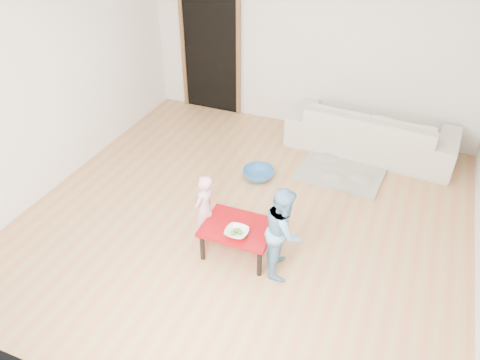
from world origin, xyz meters
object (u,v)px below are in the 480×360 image
Objects in this scene: red_table at (238,240)px; basin at (259,174)px; child_pink at (204,210)px; bowl at (237,232)px; child_blue at (284,231)px; sofa at (371,131)px.

basin is at bearing 101.93° from red_table.
red_table is at bearing 90.13° from child_pink.
bowl is 0.48m from child_blue.
child_pink reaches higher than sofa.
child_blue reaches higher than red_table.
sofa is at bearing -22.67° from child_blue.
child_blue is 2.36× the size of basin.
bowl is (0.03, -0.12, 0.21)m from red_table.
red_table is (-0.92, -2.65, -0.15)m from sofa.
child_blue is (0.91, -0.08, 0.07)m from child_pink.
child_pink is at bearing 66.43° from sofa.
child_blue is (0.46, 0.10, 0.10)m from bowl.
red_table reaches higher than basin.
child_pink reaches higher than bowl.
child_pink is at bearing 158.10° from bowl.
bowl is 0.24× the size of child_blue.
red_table is at bearing -78.07° from basin.
red_table is 0.87× the size of child_pink.
sofa is at bearing 70.86° from red_table.
sofa is 1.76m from basin.
basin is at bearing 102.20° from bowl.
sofa is 2.32× the size of child_blue.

